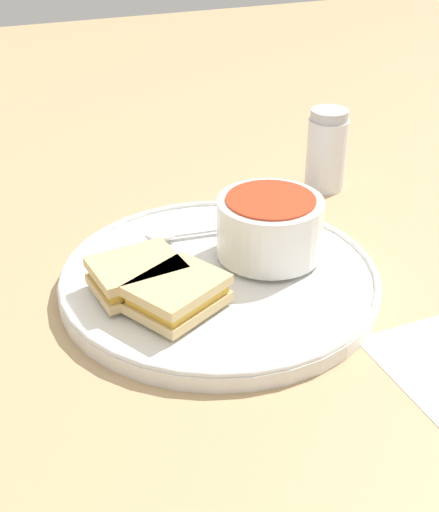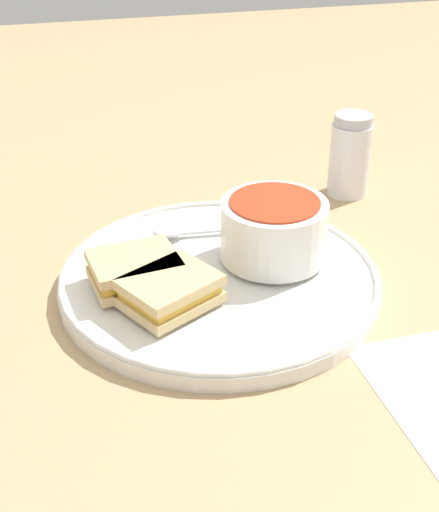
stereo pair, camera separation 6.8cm
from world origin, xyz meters
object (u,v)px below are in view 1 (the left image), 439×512
Objects in this scene: soup_bowl at (270,226)px; sandwich_half_near at (137,276)px; salt_shaker at (327,150)px; spoon at (168,234)px; sandwich_half_far at (177,294)px.

sandwich_half_near is (-0.14, -0.02, -0.02)m from soup_bowl.
sandwich_half_near is at bearing -149.59° from salt_shaker.
spoon is at bearing -159.75° from salt_shaker.
sandwich_half_far is 0.99× the size of salt_shaker.
sandwich_half_far is at bearing -141.33° from salt_shaker.
soup_bowl is at bearing 6.16° from sandwich_half_near.
soup_bowl is 1.04× the size of salt_shaker.
soup_bowl reaches higher than sandwich_half_far.
spoon is (-0.08, 0.07, -0.03)m from soup_bowl.
salt_shaker reaches higher than spoon.
sandwich_half_near is 0.05m from sandwich_half_far.
sandwich_half_near is (-0.06, -0.08, 0.01)m from spoon.
sandwich_half_near is 0.87× the size of sandwich_half_far.
sandwich_half_far is 0.34m from salt_shaker.
salt_shaker reaches higher than sandwich_half_near.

